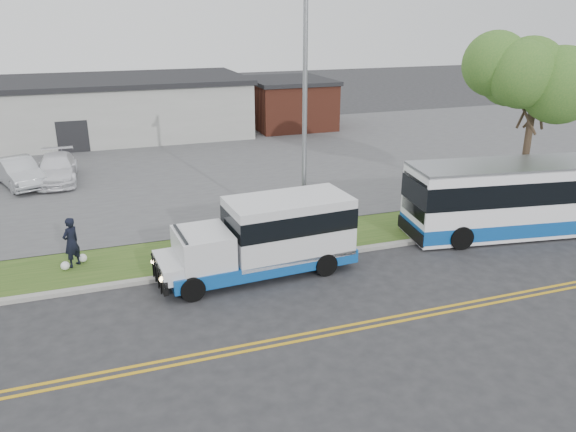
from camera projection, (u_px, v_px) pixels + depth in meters
name	position (u px, v px, depth m)	size (l,w,h in m)	color
ground	(252.00, 281.00, 19.73)	(140.00, 140.00, 0.00)	#28282B
lane_line_north	(288.00, 337.00, 16.31)	(70.00, 0.12, 0.01)	gold
lane_line_south	(292.00, 342.00, 16.05)	(70.00, 0.12, 0.01)	gold
curb	(244.00, 266.00, 20.68)	(80.00, 0.30, 0.15)	#9E9B93
verge	(232.00, 249.00, 22.28)	(80.00, 3.30, 0.10)	#2E4D19
parking_lot	(177.00, 164.00, 34.78)	(80.00, 25.00, 0.10)	#4C4C4F
commercial_building	(72.00, 109.00, 41.05)	(25.40, 10.40, 4.35)	#9E9E99
brick_wing	(289.00, 103.00, 45.37)	(6.30, 7.30, 3.90)	brown
tree_east	(537.00, 77.00, 24.61)	(5.20, 5.20, 8.33)	#33231B
streetlight_near	(305.00, 115.00, 21.29)	(0.35, 1.53, 9.50)	gray
shuttle_bus	(270.00, 234.00, 19.97)	(7.23, 2.77, 2.72)	#0E4899
transit_bus	(536.00, 197.00, 23.66)	(11.36, 4.11, 3.08)	white
pedestrian	(71.00, 242.00, 20.33)	(0.69, 0.45, 1.88)	black
parked_car_a	(19.00, 172.00, 29.89)	(1.61, 4.61, 1.52)	#B2B4B9
parked_car_b	(57.00, 168.00, 30.73)	(2.03, 5.00, 1.45)	white
grocery_bag_left	(65.00, 266.00, 20.29)	(0.32, 0.32, 0.32)	white
grocery_bag_right	(83.00, 258.00, 20.92)	(0.32, 0.32, 0.32)	white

